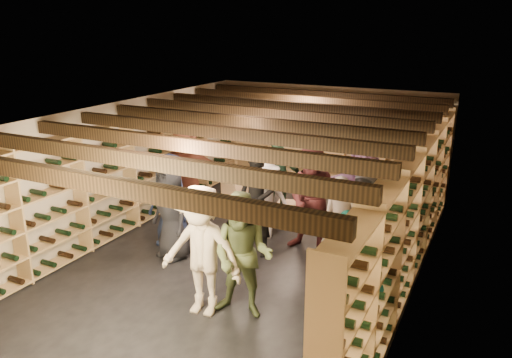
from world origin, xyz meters
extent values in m
plane|color=black|center=(0.00, 0.00, 0.00)|extent=(8.00, 8.00, 0.00)
cube|color=#C0B195|center=(0.00, 4.00, 1.20)|extent=(5.50, 0.02, 2.40)
cube|color=#C0B195|center=(0.00, -4.00, 1.20)|extent=(5.50, 0.02, 2.40)
cube|color=#C0B195|center=(-2.75, 0.00, 1.20)|extent=(0.02, 8.00, 2.40)
cube|color=#C0B195|center=(2.75, 0.00, 1.20)|extent=(0.02, 8.00, 2.40)
cube|color=beige|center=(0.00, 0.00, 2.40)|extent=(5.50, 8.00, 0.01)
cube|color=black|center=(0.00, -3.50, 2.26)|extent=(5.40, 0.12, 0.18)
cube|color=black|center=(0.00, -2.62, 2.26)|extent=(5.40, 0.12, 0.18)
cube|color=black|center=(0.00, -1.75, 2.26)|extent=(5.40, 0.12, 0.18)
cube|color=black|center=(0.00, -0.88, 2.26)|extent=(5.40, 0.12, 0.18)
cube|color=black|center=(0.00, 0.00, 2.26)|extent=(5.40, 0.12, 0.18)
cube|color=black|center=(0.00, 0.88, 2.26)|extent=(5.40, 0.12, 0.18)
cube|color=black|center=(0.00, 1.75, 2.26)|extent=(5.40, 0.12, 0.18)
cube|color=black|center=(0.00, 2.62, 2.26)|extent=(5.40, 0.12, 0.18)
cube|color=black|center=(0.00, 3.50, 2.26)|extent=(5.40, 0.12, 0.18)
cube|color=tan|center=(-2.57, 0.00, 1.07)|extent=(0.32, 7.50, 2.15)
cube|color=tan|center=(2.57, 0.00, 1.07)|extent=(0.32, 7.50, 2.15)
cube|color=tan|center=(0.00, 3.83, 1.07)|extent=(4.70, 0.30, 2.15)
cube|color=tan|center=(-1.03, 1.30, 0.09)|extent=(0.59, 0.50, 0.17)
cube|color=tan|center=(-1.03, 1.30, 0.26)|extent=(0.59, 0.50, 0.17)
cube|color=tan|center=(-1.03, 1.30, 0.43)|extent=(0.59, 0.50, 0.17)
cube|color=tan|center=(-1.03, 1.30, 0.59)|extent=(0.59, 0.50, 0.17)
cube|color=tan|center=(-1.03, 1.30, 0.77)|extent=(0.59, 0.50, 0.17)
cube|color=tan|center=(0.01, 1.72, 0.09)|extent=(0.56, 0.43, 0.17)
cube|color=tan|center=(0.01, 1.72, 0.26)|extent=(0.56, 0.43, 0.17)
cube|color=tan|center=(0.61, 1.69, 0.09)|extent=(0.53, 0.38, 0.17)
imported|color=black|center=(-1.07, -0.78, 0.83)|extent=(0.95, 0.78, 1.66)
imported|color=black|center=(0.12, -0.03, 0.90)|extent=(0.69, 0.47, 1.81)
imported|color=#57653A|center=(0.80, -1.79, 0.87)|extent=(0.93, 0.77, 1.73)
imported|color=beige|center=(0.29, -1.99, 0.90)|extent=(1.21, 0.75, 1.81)
imported|color=#187168|center=(2.18, -1.75, 0.87)|extent=(1.10, 0.75, 1.74)
imported|color=brown|center=(-2.04, 1.08, 0.94)|extent=(1.77, 0.66, 1.88)
imported|color=#192340|center=(-1.41, -0.35, 0.83)|extent=(0.82, 0.54, 1.66)
imported|color=gray|center=(1.59, -0.08, 0.79)|extent=(0.65, 0.52, 1.58)
imported|color=#471C1D|center=(0.94, 0.50, 0.93)|extent=(0.92, 0.73, 1.87)
imported|color=#BFB5AF|center=(-0.06, 0.67, 0.75)|extent=(1.04, 0.70, 1.50)
imported|color=#274E35|center=(-0.12, 1.30, 0.90)|extent=(1.14, 0.81, 1.80)
imported|color=#825285|center=(1.58, 1.24, 0.96)|extent=(1.86, 1.01, 1.91)
imported|color=#2E2F33|center=(1.80, 0.56, 0.78)|extent=(0.82, 0.59, 1.56)
camera|label=1|loc=(3.60, -7.00, 3.78)|focal=35.00mm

